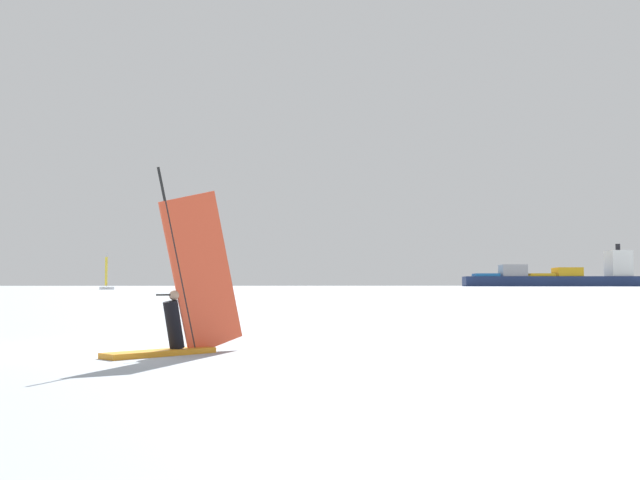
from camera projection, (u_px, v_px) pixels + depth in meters
ground_plane at (120, 349)px, 17.74m from camera, size 4000.00×4000.00×0.00m
windsurfer at (183, 307)px, 16.56m from camera, size 2.63×2.84×4.14m
cargo_ship at (557, 277)px, 667.19m from camera, size 154.32×37.21×37.60m
distant_headland at (574, 280)px, 1501.45m from camera, size 756.91×442.71×23.77m
small_sailboat at (107, 286)px, 240.37m from camera, size 5.95×6.76×11.85m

